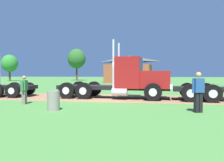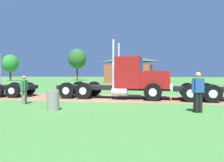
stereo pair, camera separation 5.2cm
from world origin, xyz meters
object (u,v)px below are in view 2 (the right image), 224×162
shed_building (129,70)px  visitor_walking_mid (24,89)px  visitor_standing_near (198,90)px  steel_barrel (53,101)px  truck_foreground_white (129,79)px

shed_building → visitor_walking_mid: bearing=-96.2°
visitor_standing_near → visitor_walking_mid: 9.31m
visitor_standing_near → shed_building: 32.36m
visitor_walking_mid → steel_barrel: 3.13m
visitor_standing_near → steel_barrel: visitor_standing_near is taller
steel_barrel → shed_building: 32.37m
shed_building → truck_foreground_white: bearing=-85.0°
visitor_standing_near → shed_building: bearing=100.5°
truck_foreground_white → steel_barrel: (-3.12, -5.71, -0.88)m
visitor_standing_near → visitor_walking_mid: visitor_standing_near is taller
visitor_standing_near → visitor_walking_mid: (-9.22, 1.25, -0.11)m
visitor_standing_near → visitor_walking_mid: size_ratio=1.12×
truck_foreground_white → visitor_walking_mid: truck_foreground_white is taller
visitor_walking_mid → truck_foreground_white: bearing=34.8°
truck_foreground_white → steel_barrel: truck_foreground_white is taller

